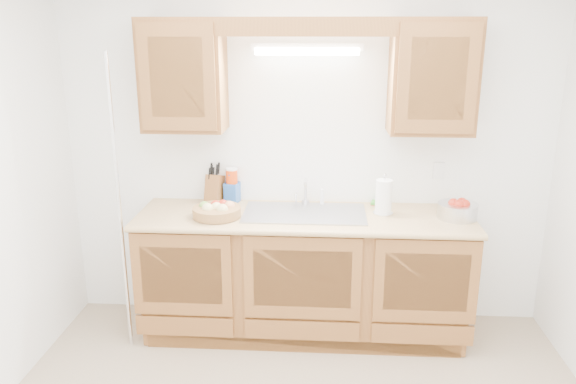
# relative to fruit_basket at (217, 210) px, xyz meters

# --- Properties ---
(room) EXTENTS (3.52, 3.50, 2.50)m
(room) POSITION_rel_fruit_basket_xyz_m (0.59, -1.10, 0.30)
(room) COLOR tan
(room) RESTS_ON ground
(base_cabinets) EXTENTS (2.20, 0.60, 0.86)m
(base_cabinets) POSITION_rel_fruit_basket_xyz_m (0.59, 0.10, -0.51)
(base_cabinets) COLOR brown
(base_cabinets) RESTS_ON ground
(countertop) EXTENTS (2.30, 0.63, 0.04)m
(countertop) POSITION_rel_fruit_basket_xyz_m (0.59, 0.08, -0.07)
(countertop) COLOR tan
(countertop) RESTS_ON base_cabinets
(upper_cabinet_left) EXTENTS (0.55, 0.33, 0.75)m
(upper_cabinet_left) POSITION_rel_fruit_basket_xyz_m (-0.24, 0.23, 0.88)
(upper_cabinet_left) COLOR brown
(upper_cabinet_left) RESTS_ON room
(upper_cabinet_right) EXTENTS (0.55, 0.33, 0.75)m
(upper_cabinet_right) POSITION_rel_fruit_basket_xyz_m (1.42, 0.23, 0.88)
(upper_cabinet_right) COLOR brown
(upper_cabinet_right) RESTS_ON room
(valance) EXTENTS (2.20, 0.05, 0.12)m
(valance) POSITION_rel_fruit_basket_xyz_m (0.59, 0.09, 1.19)
(valance) COLOR brown
(valance) RESTS_ON room
(fluorescent_fixture) EXTENTS (0.76, 0.08, 0.08)m
(fluorescent_fixture) POSITION_rel_fruit_basket_xyz_m (0.59, 0.31, 1.05)
(fluorescent_fixture) COLOR white
(fluorescent_fixture) RESTS_ON room
(sink) EXTENTS (0.84, 0.46, 0.36)m
(sink) POSITION_rel_fruit_basket_xyz_m (0.59, 0.10, -0.12)
(sink) COLOR #9E9EA3
(sink) RESTS_ON countertop
(wire_shelf_pole) EXTENTS (0.03, 0.03, 2.00)m
(wire_shelf_pole) POSITION_rel_fruit_basket_xyz_m (-0.61, -0.17, 0.05)
(wire_shelf_pole) COLOR silver
(wire_shelf_pole) RESTS_ON ground
(outlet_plate) EXTENTS (0.08, 0.01, 0.12)m
(outlet_plate) POSITION_rel_fruit_basket_xyz_m (1.54, 0.39, 0.20)
(outlet_plate) COLOR white
(outlet_plate) RESTS_ON room
(fruit_basket) EXTENTS (0.33, 0.33, 0.10)m
(fruit_basket) POSITION_rel_fruit_basket_xyz_m (0.00, 0.00, 0.00)
(fruit_basket) COLOR olive
(fruit_basket) RESTS_ON countertop
(knife_block) EXTENTS (0.14, 0.19, 0.30)m
(knife_block) POSITION_rel_fruit_basket_xyz_m (-0.08, 0.32, 0.06)
(knife_block) COLOR brown
(knife_block) RESTS_ON countertop
(orange_canister) EXTENTS (0.10, 0.10, 0.26)m
(orange_canister) POSITION_rel_fruit_basket_xyz_m (0.05, 0.34, 0.08)
(orange_canister) COLOR #DF3E0C
(orange_canister) RESTS_ON countertop
(soap_bottle) EXTENTS (0.12, 0.12, 0.22)m
(soap_bottle) POSITION_rel_fruit_basket_xyz_m (0.05, 0.34, 0.06)
(soap_bottle) COLOR #2356B0
(soap_bottle) RESTS_ON countertop
(sponge) EXTENTS (0.14, 0.11, 0.03)m
(sponge) POSITION_rel_fruit_basket_xyz_m (1.13, 0.34, -0.03)
(sponge) COLOR #CC333F
(sponge) RESTS_ON countertop
(paper_towel) EXTENTS (0.14, 0.14, 0.29)m
(paper_towel) POSITION_rel_fruit_basket_xyz_m (1.13, 0.13, 0.07)
(paper_towel) COLOR silver
(paper_towel) RESTS_ON countertop
(apple_bowl) EXTENTS (0.33, 0.33, 0.14)m
(apple_bowl) POSITION_rel_fruit_basket_xyz_m (1.62, 0.08, 0.01)
(apple_bowl) COLOR silver
(apple_bowl) RESTS_ON countertop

